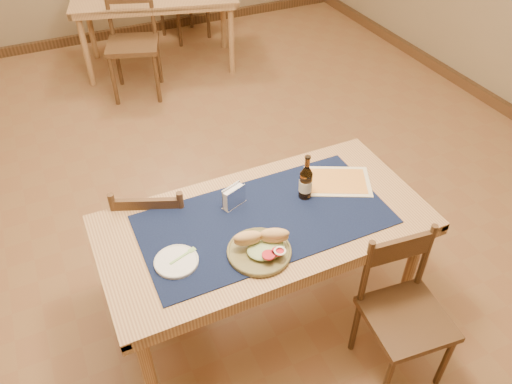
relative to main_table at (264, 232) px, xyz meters
name	(u,v)px	position (x,y,z in m)	size (l,w,h in m)	color
room	(199,30)	(0.00, 0.80, 0.73)	(6.04, 7.04, 2.84)	brown
main_table	(264,232)	(0.00, 0.00, 0.00)	(1.60, 0.80, 0.75)	tan
placemat	(265,219)	(0.00, 0.00, 0.09)	(1.20, 0.60, 0.01)	#0E1834
baseboard	(213,221)	(0.00, 0.80, -0.62)	(6.00, 7.00, 0.10)	#4F331C
back_table	(155,2)	(0.40, 3.34, 0.00)	(1.72, 1.15, 0.75)	tan
chair_main_far	(158,233)	(-0.44, 0.45, -0.23)	(0.51, 0.51, 0.85)	#4F331C
chair_main_near	(403,310)	(0.49, -0.55, -0.24)	(0.42, 0.42, 0.82)	#4F331C
chair_back_near	(133,40)	(0.04, 2.89, -0.15)	(0.58, 0.58, 0.99)	#4F331C
sandwich_plate	(261,247)	(-0.11, -0.19, 0.12)	(0.29, 0.29, 0.11)	brown
side_plate	(176,261)	(-0.48, -0.09, 0.10)	(0.20, 0.20, 0.02)	silver
fork	(185,255)	(-0.43, -0.07, 0.10)	(0.14, 0.06, 0.00)	#83B965
beer_bottle	(306,182)	(0.26, 0.07, 0.18)	(0.07, 0.07, 0.25)	#4B2C0D
napkin_holder	(234,197)	(-0.10, 0.16, 0.14)	(0.14, 0.09, 0.11)	silver
menu_card	(337,181)	(0.47, 0.10, 0.09)	(0.42, 0.38, 0.01)	beige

